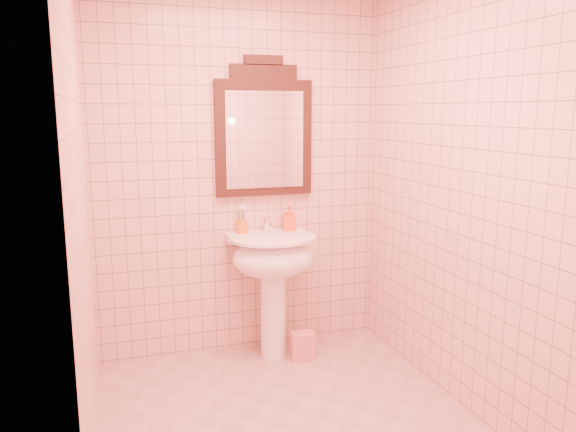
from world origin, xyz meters
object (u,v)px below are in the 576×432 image
object	(u,v)px
pedestal_sink	(273,266)
mirror	(264,132)
toothbrush_cup	(242,226)
soap_dispenser	(289,218)
towel	(303,346)

from	to	relation	value
pedestal_sink	mirror	world-z (taller)	mirror
pedestal_sink	toothbrush_cup	bearing A→B (deg)	135.62
mirror	toothbrush_cup	size ratio (longest dim) A/B	5.52
mirror	toothbrush_cup	xyz separation A→B (m)	(-0.17, -0.03, -0.64)
mirror	soap_dispenser	xyz separation A→B (m)	(0.16, -0.05, -0.60)
towel	pedestal_sink	bearing A→B (deg)	151.74
mirror	toothbrush_cup	bearing A→B (deg)	-169.47
soap_dispenser	toothbrush_cup	bearing A→B (deg)	-171.65
towel	soap_dispenser	bearing A→B (deg)	93.65
soap_dispenser	towel	xyz separation A→B (m)	(0.02, -0.25, -0.85)
mirror	soap_dispenser	size ratio (longest dim) A/B	5.30
mirror	toothbrush_cup	world-z (taller)	mirror
mirror	soap_dispenser	world-z (taller)	mirror
pedestal_sink	soap_dispenser	distance (m)	0.37
mirror	towel	world-z (taller)	mirror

